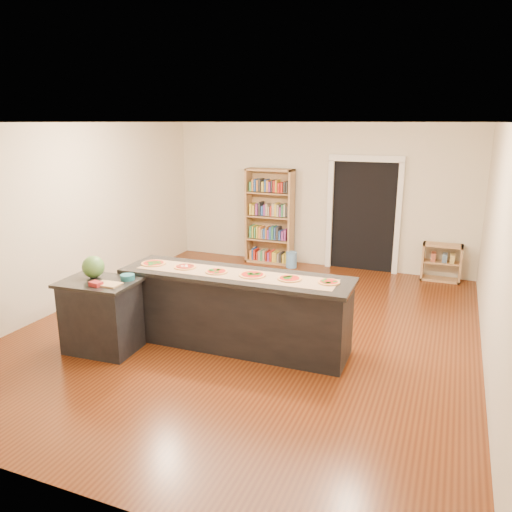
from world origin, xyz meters
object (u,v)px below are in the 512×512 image
at_px(low_shelf, 441,262).
at_px(waste_bin, 291,260).
at_px(side_counter, 101,315).
at_px(watermelon, 93,267).
at_px(bookshelf, 270,217).
at_px(kitchen_island, 236,310).

relative_size(low_shelf, waste_bin, 2.18).
xyz_separation_m(side_counter, watermelon, (-0.14, 0.09, 0.59)).
height_order(bookshelf, watermelon, bookshelf).
relative_size(side_counter, bookshelf, 0.49).
xyz_separation_m(kitchen_island, bookshelf, (-0.98, 3.87, 0.46)).
bearing_deg(side_counter, watermelon, 143.12).
relative_size(kitchen_island, waste_bin, 9.43).
xyz_separation_m(kitchen_island, low_shelf, (2.34, 3.89, -0.15)).
distance_m(side_counter, low_shelf, 6.03).
relative_size(bookshelf, waste_bin, 6.10).
bearing_deg(kitchen_island, side_counter, -154.58).
xyz_separation_m(side_counter, waste_bin, (1.06, 4.43, -0.31)).
xyz_separation_m(kitchen_island, watermelon, (-1.65, -0.65, 0.57)).
height_order(low_shelf, waste_bin, low_shelf).
relative_size(bookshelf, watermelon, 6.90).
bearing_deg(side_counter, waste_bin, 73.12).
distance_m(bookshelf, watermelon, 4.57).
distance_m(kitchen_island, low_shelf, 4.54).
bearing_deg(watermelon, waste_bin, 74.52).
distance_m(bookshelf, waste_bin, 0.98).
relative_size(bookshelf, low_shelf, 2.80).
distance_m(waste_bin, watermelon, 4.59).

